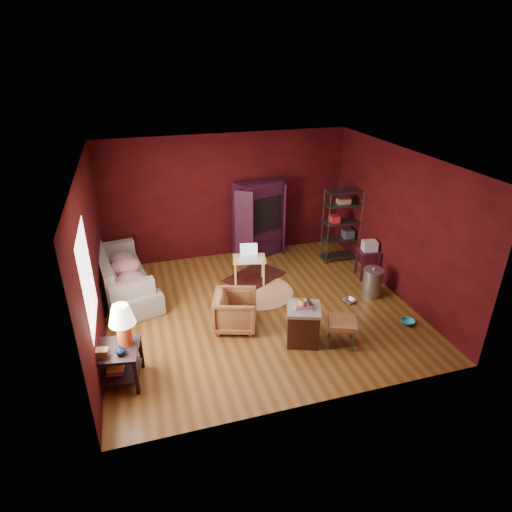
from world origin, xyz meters
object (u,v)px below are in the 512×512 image
at_px(laptop_desk, 249,261).
at_px(tv_armoire, 259,218).
at_px(armchair, 236,309).
at_px(hamper, 303,324).
at_px(sofa, 122,274).
at_px(wire_shelving, 342,222).
at_px(side_table, 120,337).

distance_m(laptop_desk, tv_armoire, 1.43).
height_order(armchair, hamper, hamper).
relative_size(sofa, laptop_desk, 2.82).
bearing_deg(armchair, sofa, 65.33).
bearing_deg(sofa, armchair, -146.82).
bearing_deg(laptop_desk, armchair, -101.35).
bearing_deg(laptop_desk, hamper, -69.20).
distance_m(sofa, hamper, 3.70).
xyz_separation_m(sofa, hamper, (2.81, -2.40, -0.11)).
relative_size(sofa, wire_shelving, 1.40).
relative_size(armchair, wire_shelving, 0.44).
relative_size(side_table, wire_shelving, 0.75).
bearing_deg(wire_shelving, hamper, -125.26).
bearing_deg(side_table, armchair, 23.25).
height_order(sofa, hamper, sofa).
xyz_separation_m(laptop_desk, tv_armoire, (0.57, 1.24, 0.41)).
xyz_separation_m(side_table, hamper, (2.83, 0.10, -0.40)).
bearing_deg(sofa, wire_shelving, -101.51).
height_order(sofa, armchair, sofa).
height_order(sofa, wire_shelving, wire_shelving).
distance_m(armchair, tv_armoire, 3.01).
bearing_deg(hamper, wire_shelving, 53.10).
distance_m(side_table, hamper, 2.86).
relative_size(armchair, tv_armoire, 0.41).
xyz_separation_m(side_table, laptop_desk, (2.52, 2.26, -0.23)).
bearing_deg(side_table, tv_armoire, 48.55).
bearing_deg(hamper, side_table, -177.92).
bearing_deg(armchair, wire_shelving, -38.84).
xyz_separation_m(sofa, side_table, (-0.02, -2.50, 0.29)).
bearing_deg(sofa, hamper, -144.81).
distance_m(sofa, wire_shelving, 4.82).
relative_size(sofa, tv_armoire, 1.31).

